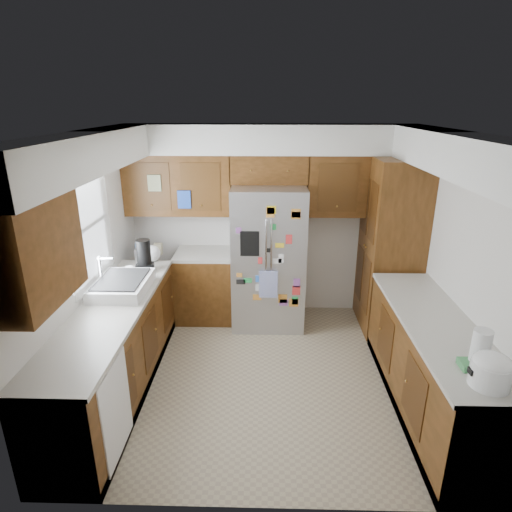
# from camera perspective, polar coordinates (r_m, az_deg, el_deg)

# --- Properties ---
(floor) EXTENTS (3.60, 3.60, 0.00)m
(floor) POSITION_cam_1_polar(r_m,az_deg,el_deg) (4.74, 1.57, -15.51)
(floor) COLOR tan
(floor) RESTS_ON ground
(room_shell) EXTENTS (3.64, 3.24, 2.52)m
(room_shell) POSITION_cam_1_polar(r_m,az_deg,el_deg) (4.34, 0.39, 7.56)
(room_shell) COLOR silver
(room_shell) RESTS_ON ground
(left_counter_run) EXTENTS (1.36, 3.20, 0.92)m
(left_counter_run) POSITION_cam_1_polar(r_m,az_deg,el_deg) (4.73, -15.39, -10.29)
(left_counter_run) COLOR #3F250C
(left_counter_run) RESTS_ON ground
(right_counter_run) EXTENTS (0.63, 2.25, 0.92)m
(right_counter_run) POSITION_cam_1_polar(r_m,az_deg,el_deg) (4.39, 22.24, -13.81)
(right_counter_run) COLOR #3F250C
(right_counter_run) RESTS_ON ground
(pantry) EXTENTS (0.60, 0.90, 2.15)m
(pantry) POSITION_cam_1_polar(r_m,az_deg,el_deg) (5.51, 17.49, 1.24)
(pantry) COLOR #3F250C
(pantry) RESTS_ON ground
(fridge) EXTENTS (0.90, 0.79, 1.80)m
(fridge) POSITION_cam_1_polar(r_m,az_deg,el_deg) (5.40, 1.66, -0.15)
(fridge) COLOR #9E9EA3
(fridge) RESTS_ON ground
(bridge_cabinet) EXTENTS (0.96, 0.34, 0.35)m
(bridge_cabinet) POSITION_cam_1_polar(r_m,az_deg,el_deg) (5.36, 1.78, 11.56)
(bridge_cabinet) COLOR #3F250C
(bridge_cabinet) RESTS_ON fridge
(fridge_top_items) EXTENTS (0.75, 0.30, 0.29)m
(fridge_top_items) POSITION_cam_1_polar(r_m,az_deg,el_deg) (5.27, 0.49, 14.76)
(fridge_top_items) COLOR blue
(fridge_top_items) RESTS_ON bridge_cabinet
(sink_assembly) EXTENTS (0.52, 0.70, 0.37)m
(sink_assembly) POSITION_cam_1_polar(r_m,az_deg,el_deg) (4.58, -17.43, -3.68)
(sink_assembly) COLOR white
(sink_assembly) RESTS_ON left_counter_run
(left_counter_clutter) EXTENTS (0.35, 0.81, 0.38)m
(left_counter_clutter) POSITION_cam_1_polar(r_m,az_deg,el_deg) (5.20, -14.44, 0.18)
(left_counter_clutter) COLOR black
(left_counter_clutter) RESTS_ON left_counter_run
(rice_cooker) EXTENTS (0.28, 0.27, 0.24)m
(rice_cooker) POSITION_cam_1_polar(r_m,az_deg,el_deg) (3.38, 28.87, -13.13)
(rice_cooker) COLOR white
(rice_cooker) RESTS_ON right_counter_run
(paper_towel) EXTENTS (0.13, 0.13, 0.30)m
(paper_towel) POSITION_cam_1_polar(r_m,az_deg,el_deg) (3.54, 27.75, -10.91)
(paper_towel) COLOR white
(paper_towel) RESTS_ON right_counter_run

